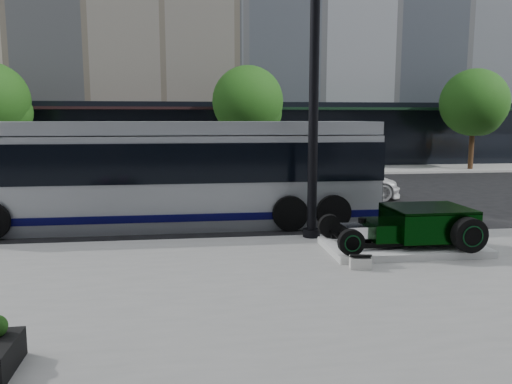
{
  "coord_description": "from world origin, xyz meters",
  "views": [
    {
      "loc": [
        -2.17,
        -13.92,
        3.0
      ],
      "look_at": [
        -0.54,
        -1.79,
        1.2
      ],
      "focal_mm": 35.0,
      "sensor_mm": 36.0,
      "label": 1
    }
  ],
  "objects": [
    {
      "name": "ground",
      "position": [
        0.0,
        0.0,
        0.0
      ],
      "size": [
        120.0,
        120.0,
        0.0
      ],
      "primitive_type": "plane",
      "color": "black",
      "rests_on": "ground"
    },
    {
      "name": "sidewalk_far",
      "position": [
        0.0,
        14.0,
        0.06
      ],
      "size": [
        70.0,
        4.0,
        0.12
      ],
      "primitive_type": "cube",
      "color": "gray",
      "rests_on": "ground"
    },
    {
      "name": "street_trees",
      "position": [
        1.15,
        13.07,
        3.77
      ],
      "size": [
        29.8,
        3.8,
        5.7
      ],
      "color": "black",
      "rests_on": "sidewalk_far"
    },
    {
      "name": "display_plinth",
      "position": [
        2.48,
        -3.72,
        0.2
      ],
      "size": [
        3.4,
        1.8,
        0.15
      ],
      "primitive_type": "cube",
      "color": "silver",
      "rests_on": "sidewalk_near"
    },
    {
      "name": "hot_rod",
      "position": [
        2.81,
        -3.72,
        0.7
      ],
      "size": [
        3.22,
        2.0,
        0.81
      ],
      "color": "black",
      "rests_on": "display_plinth"
    },
    {
      "name": "info_plaque",
      "position": [
        1.09,
        -4.88,
        0.24
      ],
      "size": [
        0.45,
        0.37,
        0.31
      ],
      "color": "silver",
      "rests_on": "sidewalk_near"
    },
    {
      "name": "lamppost",
      "position": [
        0.79,
        -2.2,
        3.67
      ],
      "size": [
        0.42,
        0.42,
        7.68
      ],
      "color": "black",
      "rests_on": "sidewalk_near"
    },
    {
      "name": "transit_bus",
      "position": [
        -2.89,
        0.34,
        1.49
      ],
      "size": [
        12.12,
        2.88,
        2.92
      ],
      "color": "#A2A5AB",
      "rests_on": "ground"
    },
    {
      "name": "white_sedan",
      "position": [
        3.44,
        4.14,
        0.66
      ],
      "size": [
        4.6,
        2.05,
        1.31
      ],
      "primitive_type": "imported",
      "rotation": [
        0.0,
        0.0,
        1.52
      ],
      "color": "silver",
      "rests_on": "ground"
    }
  ]
}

